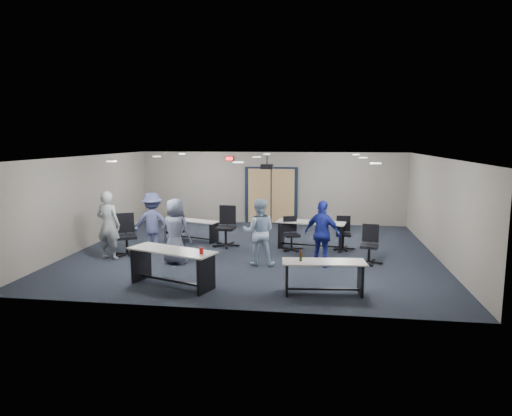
# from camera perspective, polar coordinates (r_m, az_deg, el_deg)

# --- Properties ---
(floor) EXTENTS (10.00, 10.00, 0.00)m
(floor) POSITION_cam_1_polar(r_m,az_deg,el_deg) (13.10, -0.22, -5.46)
(floor) COLOR black
(floor) RESTS_ON ground
(back_wall) EXTENTS (10.00, 0.04, 2.70)m
(back_wall) POSITION_cam_1_polar(r_m,az_deg,el_deg) (17.27, 1.93, 2.52)
(back_wall) COLOR gray
(back_wall) RESTS_ON floor
(front_wall) EXTENTS (10.00, 0.04, 2.70)m
(front_wall) POSITION_cam_1_polar(r_m,az_deg,el_deg) (8.48, -4.61, -3.93)
(front_wall) COLOR gray
(front_wall) RESTS_ON floor
(left_wall) EXTENTS (0.04, 9.00, 2.70)m
(left_wall) POSITION_cam_1_polar(r_m,az_deg,el_deg) (14.42, -20.29, 0.77)
(left_wall) COLOR gray
(left_wall) RESTS_ON floor
(right_wall) EXTENTS (0.04, 9.00, 2.70)m
(right_wall) POSITION_cam_1_polar(r_m,az_deg,el_deg) (13.09, 21.98, -0.07)
(right_wall) COLOR gray
(right_wall) RESTS_ON floor
(ceiling) EXTENTS (10.00, 9.00, 0.04)m
(ceiling) POSITION_cam_1_polar(r_m,az_deg,el_deg) (12.71, -0.22, 6.43)
(ceiling) COLOR white
(ceiling) RESTS_ON back_wall
(double_door) EXTENTS (2.00, 0.07, 2.20)m
(double_door) POSITION_cam_1_polar(r_m,az_deg,el_deg) (17.26, 1.91, 1.52)
(double_door) COLOR black
(double_door) RESTS_ON back_wall
(exit_sign) EXTENTS (0.32, 0.07, 0.18)m
(exit_sign) POSITION_cam_1_polar(r_m,az_deg,el_deg) (17.37, -3.36, 6.19)
(exit_sign) COLOR black
(exit_sign) RESTS_ON back_wall
(ceiling_projector) EXTENTS (0.35, 0.32, 0.37)m
(ceiling_projector) POSITION_cam_1_polar(r_m,az_deg,el_deg) (13.18, 1.39, 5.22)
(ceiling_projector) COLOR black
(ceiling_projector) RESTS_ON ceiling
(ceiling_can_lights) EXTENTS (6.24, 5.74, 0.02)m
(ceiling_can_lights) POSITION_cam_1_polar(r_m,az_deg,el_deg) (12.96, -0.06, 6.34)
(ceiling_can_lights) COLOR white
(ceiling_can_lights) RESTS_ON ceiling
(table_front_left) EXTENTS (2.11, 1.32, 0.95)m
(table_front_left) POSITION_cam_1_polar(r_m,az_deg,el_deg) (10.14, -10.41, -6.55)
(table_front_left) COLOR silver
(table_front_left) RESTS_ON floor
(table_front_right) EXTENTS (1.76, 0.74, 0.95)m
(table_front_right) POSITION_cam_1_polar(r_m,az_deg,el_deg) (9.62, 8.41, -7.83)
(table_front_right) COLOR silver
(table_front_right) RESTS_ON floor
(table_back_left) EXTENTS (1.68, 1.01, 0.65)m
(table_back_left) POSITION_cam_1_polar(r_m,az_deg,el_deg) (14.53, -7.65, -2.34)
(table_back_left) COLOR silver
(table_back_left) RESTS_ON floor
(table_back_right) EXTENTS (2.06, 0.97, 0.80)m
(table_back_right) POSITION_cam_1_polar(r_m,az_deg,el_deg) (13.41, 6.86, -2.78)
(table_back_right) COLOR silver
(table_back_right) RESTS_ON floor
(chair_back_a) EXTENTS (0.73, 0.73, 0.93)m
(chair_back_a) POSITION_cam_1_polar(r_m,az_deg,el_deg) (13.90, -10.06, -2.80)
(chair_back_a) COLOR black
(chair_back_a) RESTS_ON floor
(chair_back_b) EXTENTS (0.79, 0.79, 1.21)m
(chair_back_b) POSITION_cam_1_polar(r_m,az_deg,el_deg) (13.62, -3.82, -2.33)
(chair_back_b) COLOR black
(chair_back_b) RESTS_ON floor
(chair_back_c) EXTENTS (0.77, 0.77, 0.96)m
(chair_back_c) POSITION_cam_1_polar(r_m,az_deg,el_deg) (13.19, 4.48, -3.23)
(chair_back_c) COLOR black
(chair_back_c) RESTS_ON floor
(chair_back_d) EXTENTS (0.61, 0.61, 0.96)m
(chair_back_d) POSITION_cam_1_polar(r_m,az_deg,el_deg) (13.46, 10.87, -3.12)
(chair_back_d) COLOR black
(chair_back_d) RESTS_ON floor
(chair_loose_left) EXTENTS (0.99, 0.99, 1.15)m
(chair_loose_left) POSITION_cam_1_polar(r_m,az_deg,el_deg) (13.02, -15.88, -3.27)
(chair_loose_left) COLOR black
(chair_loose_left) RESTS_ON floor
(chair_loose_right) EXTENTS (0.74, 0.74, 1.00)m
(chair_loose_right) POSITION_cam_1_polar(r_m,az_deg,el_deg) (12.10, 13.98, -4.46)
(chair_loose_right) COLOR black
(chair_loose_right) RESTS_ON floor
(person_gray) EXTENTS (0.71, 0.51, 1.83)m
(person_gray) POSITION_cam_1_polar(r_m,az_deg,el_deg) (12.76, -17.99, -2.06)
(person_gray) COLOR #98A1A6
(person_gray) RESTS_ON floor
(person_plaid) EXTENTS (0.92, 0.70, 1.69)m
(person_plaid) POSITION_cam_1_polar(r_m,az_deg,el_deg) (11.88, -10.02, -2.88)
(person_plaid) COLOR slate
(person_plaid) RESTS_ON floor
(person_lightblue) EXTENTS (0.87, 0.70, 1.71)m
(person_lightblue) POSITION_cam_1_polar(r_m,az_deg,el_deg) (11.57, 0.38, -3.00)
(person_lightblue) COLOR #AFCAE8
(person_lightblue) RESTS_ON floor
(person_navy) EXTENTS (1.06, 0.81, 1.68)m
(person_navy) POSITION_cam_1_polar(r_m,az_deg,el_deg) (11.52, 8.32, -3.22)
(person_navy) COLOR navy
(person_navy) RESTS_ON floor
(person_back) EXTENTS (1.18, 0.78, 1.71)m
(person_back) POSITION_cam_1_polar(r_m,az_deg,el_deg) (13.13, -12.78, -1.82)
(person_back) COLOR #495183
(person_back) RESTS_ON floor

